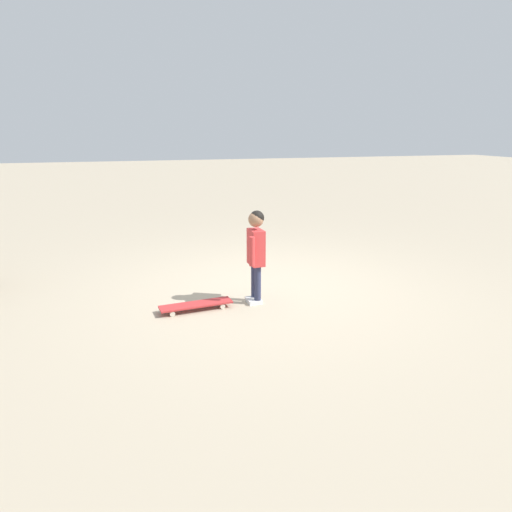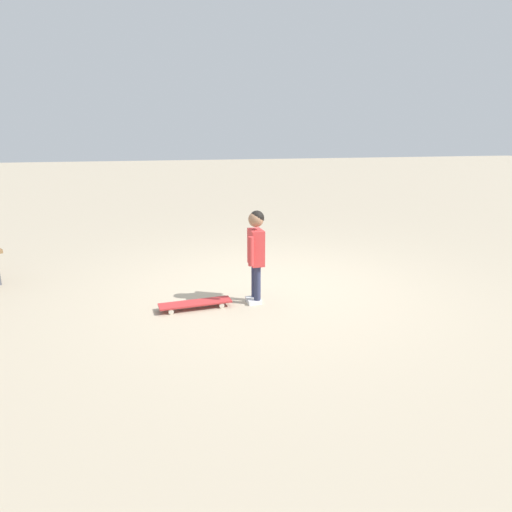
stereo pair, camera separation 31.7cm
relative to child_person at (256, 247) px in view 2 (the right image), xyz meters
The scene contains 3 objects.
ground_plane 0.84m from the child_person, 122.91° to the right, with size 50.00×50.00×0.00m, color tan.
child_person is the anchor object (origin of this frame).
skateboard 0.91m from the child_person, ahead, with size 0.81×0.27×0.07m.
Camera 2 is at (1.35, 5.20, 1.91)m, focal length 32.03 mm.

